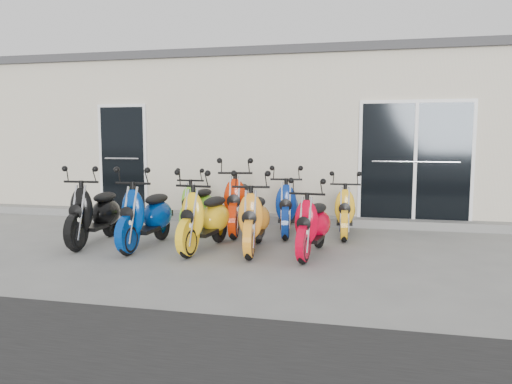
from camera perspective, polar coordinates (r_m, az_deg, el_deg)
ground at (r=7.70m, az=-1.02°, el=-6.04°), size 80.00×80.00×0.00m
building at (r=12.63m, az=4.77°, el=6.13°), size 14.00×6.00×3.20m
roof_cap at (r=12.73m, az=4.85°, el=13.71°), size 14.20×6.20×0.16m
front_step at (r=9.63m, az=1.92°, el=-3.07°), size 14.00×0.40×0.15m
door_left at (r=10.73m, az=-14.94°, el=4.06°), size 1.07×0.08×2.22m
door_right at (r=9.50m, az=17.74°, el=3.69°), size 2.02×0.08×2.22m
scooter_front_black at (r=8.07m, az=-17.98°, el=-1.32°), size 0.73×1.71×1.24m
scooter_front_blue at (r=7.62m, az=-12.45°, el=-1.61°), size 0.65×1.69×1.24m
scooter_front_orange_a at (r=7.31m, az=-5.86°, el=-1.95°), size 0.77×1.69×1.21m
scooter_front_orange_b at (r=7.19m, az=-0.21°, el=-2.05°), size 0.77×1.69×1.21m
scooter_front_red at (r=6.98m, az=6.48°, el=-2.71°), size 0.71×1.57×1.12m
scooter_back_green at (r=8.93m, az=-6.68°, el=-0.70°), size 0.56×1.52×1.12m
scooter_back_red at (r=8.56m, az=-2.03°, el=-0.32°), size 0.89×1.85×1.32m
scooter_back_blue at (r=8.47m, az=3.56°, el=-0.81°), size 0.79×1.68×1.19m
scooter_back_yellow at (r=8.42m, az=10.14°, el=-1.22°), size 0.62×1.53×1.11m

